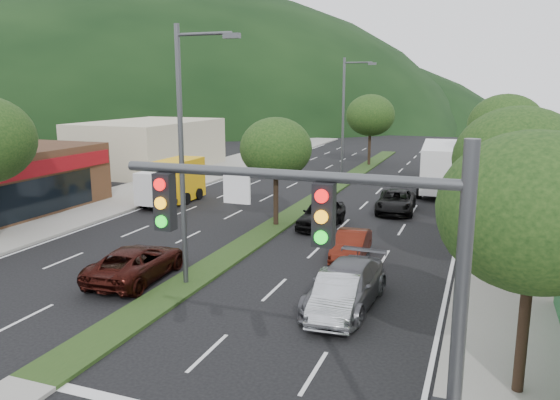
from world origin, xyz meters
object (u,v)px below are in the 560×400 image
at_px(tree_r_b, 519,161).
at_px(tree_r_e, 502,121).
at_px(tree_r_d, 506,126).
at_px(tree_med_near, 276,148).
at_px(box_truck, 174,183).
at_px(car_queue_d, 396,202).
at_px(streetlight_near, 186,145).
at_px(streetlight_mid, 346,115).
at_px(sedan_silver, 338,295).
at_px(tree_r_c, 510,147).
at_px(car_queue_c, 351,245).
at_px(traffic_signal, 361,279).
at_px(tree_med_far, 370,115).
at_px(car_queue_b, 346,286).
at_px(suv_maroon, 137,263).
at_px(car_queue_a, 322,214).
at_px(motorhome, 440,166).
at_px(tree_r_a, 535,212).

xyz_separation_m(tree_r_b, tree_r_e, (0.00, 28.00, -0.14)).
distance_m(tree_r_d, tree_r_e, 10.00).
bearing_deg(tree_med_near, box_truck, 157.90).
relative_size(tree_r_b, car_queue_d, 1.42).
xyz_separation_m(streetlight_near, streetlight_mid, (0.00, 25.00, 0.00)).
distance_m(tree_r_d, sedan_silver, 23.77).
xyz_separation_m(tree_r_c, car_queue_c, (-6.63, -6.33, -4.11)).
bearing_deg(car_queue_d, tree_r_b, -66.68).
bearing_deg(tree_r_b, streetlight_near, -161.27).
xyz_separation_m(traffic_signal, sedan_silver, (-2.65, 8.88, -3.95)).
distance_m(tree_med_far, box_truck, 24.37).
bearing_deg(tree_r_e, car_queue_d, -111.15).
height_order(tree_r_e, car_queue_b, tree_r_e).
bearing_deg(suv_maroon, tree_r_d, -126.68).
bearing_deg(tree_r_c, tree_med_near, -170.54).
bearing_deg(traffic_signal, car_queue_b, 104.77).
height_order(sedan_silver, car_queue_a, car_queue_a).
distance_m(tree_r_c, streetlight_near, 16.85).
xyz_separation_m(tree_med_far, suv_maroon, (-2.20, -36.13, -4.30)).
relative_size(sedan_silver, box_truck, 0.71).
relative_size(tree_r_c, car_queue_b, 1.24).
bearing_deg(car_queue_d, car_queue_b, -91.64).
bearing_deg(tree_r_e, tree_r_b, -90.00).
distance_m(traffic_signal, suv_maroon, 15.17).
height_order(tree_r_e, car_queue_a, tree_r_e).
distance_m(sedan_silver, car_queue_a, 11.99).
bearing_deg(tree_med_near, car_queue_b, -56.61).
bearing_deg(streetlight_mid, tree_r_d, -14.27).
distance_m(suv_maroon, box_truck, 15.20).
distance_m(streetlight_near, car_queue_d, 17.62).
bearing_deg(traffic_signal, car_queue_a, 107.95).
xyz_separation_m(suv_maroon, car_queue_d, (8.00, 16.11, -0.03)).
bearing_deg(box_truck, car_queue_c, 149.89).
xyz_separation_m(box_truck, motorhome, (16.51, 10.72, 0.52)).
xyz_separation_m(tree_r_b, car_queue_a, (-9.52, 6.67, -4.27)).
xyz_separation_m(car_queue_c, car_queue_d, (0.43, 10.30, 0.04)).
xyz_separation_m(tree_r_e, box_truck, (-20.76, -18.44, -3.52)).
bearing_deg(streetlight_near, suv_maroon, -176.81).
relative_size(car_queue_a, motorhome, 0.48).
distance_m(tree_r_e, suv_maroon, 35.38).
bearing_deg(tree_med_near, suv_maroon, -102.24).
bearing_deg(sedan_silver, streetlight_near, 168.94).
distance_m(tree_r_d, tree_med_far, 18.44).
bearing_deg(suv_maroon, car_queue_d, -120.41).
bearing_deg(car_queue_b, motorhome, 89.86).
bearing_deg(tree_r_e, tree_r_d, -90.00).
distance_m(box_truck, motorhome, 19.69).
bearing_deg(car_queue_c, box_truck, 147.96).
bearing_deg(tree_r_a, streetlight_mid, 112.13).
relative_size(car_queue_a, car_queue_d, 0.92).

